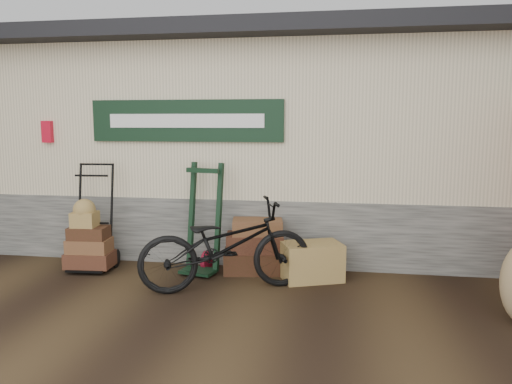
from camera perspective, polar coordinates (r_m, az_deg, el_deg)
ground at (r=6.02m, az=-7.64°, el=-10.82°), size 80.00×80.00×0.00m
station_building at (r=8.36m, az=-2.38°, el=5.83°), size 14.40×4.10×3.20m
porter_trolley at (r=6.92m, az=-18.10°, el=-2.59°), size 0.74×0.58×1.42m
green_barrow at (r=6.45m, az=-6.05°, el=-3.02°), size 0.60×0.54×1.41m
suitcase_stack at (r=6.50m, az=-0.14°, el=-6.09°), size 0.86×0.62×0.70m
wicker_hamper at (r=6.24m, az=6.40°, el=-7.89°), size 0.83×0.69×0.46m
bicycle at (r=5.77m, az=-3.48°, el=-5.56°), size 1.38×2.13×1.17m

